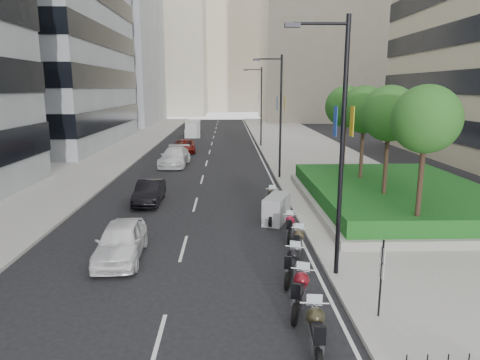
{
  "coord_description": "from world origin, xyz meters",
  "views": [
    {
      "loc": [
        0.4,
        -13.28,
        6.69
      ],
      "look_at": [
        1.05,
        8.44,
        2.0
      ],
      "focal_mm": 32.0,
      "sensor_mm": 36.0,
      "label": 1
    }
  ],
  "objects_px": {
    "parking_sign": "(381,274)",
    "car_d": "(185,146)",
    "lamp_post_2": "(260,102)",
    "motorcycle_5": "(277,209)",
    "car_a": "(121,241)",
    "car_b": "(149,192)",
    "lamp_post_0": "(338,137)",
    "delivery_van": "(193,129)",
    "motorcycle_2": "(292,264)",
    "motorcycle_1": "(300,292)",
    "lamp_post_1": "(279,111)",
    "motorcycle_3": "(298,242)",
    "car_c": "(175,157)",
    "motorcycle_0": "(316,332)",
    "motorcycle_6": "(272,200)",
    "motorcycle_4": "(290,227)"
  },
  "relations": [
    {
      "from": "lamp_post_0",
      "to": "car_c",
      "type": "height_order",
      "value": "lamp_post_0"
    },
    {
      "from": "motorcycle_3",
      "to": "motorcycle_2",
      "type": "bearing_deg",
      "value": -179.44
    },
    {
      "from": "car_a",
      "to": "motorcycle_6",
      "type": "bearing_deg",
      "value": 42.1
    },
    {
      "from": "parking_sign",
      "to": "motorcycle_6",
      "type": "relative_size",
      "value": 1.14
    },
    {
      "from": "car_b",
      "to": "motorcycle_5",
      "type": "bearing_deg",
      "value": -28.72
    },
    {
      "from": "motorcycle_1",
      "to": "motorcycle_4",
      "type": "xyz_separation_m",
      "value": [
        0.61,
        6.38,
        -0.07
      ]
    },
    {
      "from": "lamp_post_1",
      "to": "motorcycle_5",
      "type": "distance_m",
      "value": 11.45
    },
    {
      "from": "motorcycle_1",
      "to": "car_c",
      "type": "height_order",
      "value": "car_c"
    },
    {
      "from": "lamp_post_1",
      "to": "parking_sign",
      "type": "bearing_deg",
      "value": -88.12
    },
    {
      "from": "motorcycle_0",
      "to": "car_b",
      "type": "distance_m",
      "value": 16.44
    },
    {
      "from": "motorcycle_5",
      "to": "car_a",
      "type": "height_order",
      "value": "car_a"
    },
    {
      "from": "lamp_post_0",
      "to": "motorcycle_5",
      "type": "xyz_separation_m",
      "value": [
        -1.26,
        6.5,
        -4.38
      ]
    },
    {
      "from": "car_c",
      "to": "motorcycle_0",
      "type": "bearing_deg",
      "value": -72.88
    },
    {
      "from": "motorcycle_4",
      "to": "car_b",
      "type": "bearing_deg",
      "value": 60.14
    },
    {
      "from": "car_c",
      "to": "car_d",
      "type": "relative_size",
      "value": 1.15
    },
    {
      "from": "lamp_post_2",
      "to": "motorcycle_2",
      "type": "relative_size",
      "value": 4.36
    },
    {
      "from": "car_d",
      "to": "motorcycle_5",
      "type": "bearing_deg",
      "value": -78.45
    },
    {
      "from": "car_b",
      "to": "motorcycle_3",
      "type": "bearing_deg",
      "value": -48.0
    },
    {
      "from": "car_d",
      "to": "delivery_van",
      "type": "distance_m",
      "value": 15.15
    },
    {
      "from": "parking_sign",
      "to": "car_d",
      "type": "height_order",
      "value": "parking_sign"
    },
    {
      "from": "lamp_post_0",
      "to": "car_a",
      "type": "relative_size",
      "value": 2.09
    },
    {
      "from": "lamp_post_0",
      "to": "motorcycle_2",
      "type": "distance_m",
      "value": 4.73
    },
    {
      "from": "motorcycle_1",
      "to": "car_a",
      "type": "height_order",
      "value": "car_a"
    },
    {
      "from": "car_a",
      "to": "car_d",
      "type": "bearing_deg",
      "value": 87.28
    },
    {
      "from": "motorcycle_3",
      "to": "delivery_van",
      "type": "distance_m",
      "value": 44.61
    },
    {
      "from": "motorcycle_5",
      "to": "car_b",
      "type": "bearing_deg",
      "value": 82.79
    },
    {
      "from": "parking_sign",
      "to": "motorcycle_0",
      "type": "height_order",
      "value": "parking_sign"
    },
    {
      "from": "car_c",
      "to": "motorcycle_1",
      "type": "bearing_deg",
      "value": -71.79
    },
    {
      "from": "car_a",
      "to": "car_b",
      "type": "bearing_deg",
      "value": 89.24
    },
    {
      "from": "motorcycle_5",
      "to": "car_d",
      "type": "bearing_deg",
      "value": 37.67
    },
    {
      "from": "parking_sign",
      "to": "motorcycle_3",
      "type": "distance_m",
      "value": 5.38
    },
    {
      "from": "car_a",
      "to": "car_b",
      "type": "height_order",
      "value": "car_a"
    },
    {
      "from": "car_b",
      "to": "car_c",
      "type": "bearing_deg",
      "value": 90.04
    },
    {
      "from": "car_b",
      "to": "car_d",
      "type": "bearing_deg",
      "value": 89.83
    },
    {
      "from": "lamp_post_2",
      "to": "motorcycle_5",
      "type": "xyz_separation_m",
      "value": [
        -1.26,
        -28.5,
        -4.38
      ]
    },
    {
      "from": "lamp_post_1",
      "to": "motorcycle_5",
      "type": "bearing_deg",
      "value": -96.83
    },
    {
      "from": "parking_sign",
      "to": "car_d",
      "type": "xyz_separation_m",
      "value": [
        -8.92,
        33.88,
        -0.79
      ]
    },
    {
      "from": "lamp_post_2",
      "to": "delivery_van",
      "type": "bearing_deg",
      "value": 127.8
    },
    {
      "from": "motorcycle_0",
      "to": "car_c",
      "type": "distance_m",
      "value": 28.18
    },
    {
      "from": "lamp_post_0",
      "to": "delivery_van",
      "type": "relative_size",
      "value": 1.7
    },
    {
      "from": "parking_sign",
      "to": "car_d",
      "type": "distance_m",
      "value": 35.04
    },
    {
      "from": "motorcycle_0",
      "to": "motorcycle_6",
      "type": "distance_m",
      "value": 13.28
    },
    {
      "from": "lamp_post_0",
      "to": "car_d",
      "type": "height_order",
      "value": "lamp_post_0"
    },
    {
      "from": "lamp_post_1",
      "to": "motorcycle_3",
      "type": "relative_size",
      "value": 4.48
    },
    {
      "from": "motorcycle_4",
      "to": "motorcycle_6",
      "type": "height_order",
      "value": "motorcycle_6"
    },
    {
      "from": "motorcycle_1",
      "to": "lamp_post_1",
      "type": "bearing_deg",
      "value": 13.93
    },
    {
      "from": "lamp_post_1",
      "to": "lamp_post_2",
      "type": "bearing_deg",
      "value": 90.0
    },
    {
      "from": "parking_sign",
      "to": "car_b",
      "type": "distance_m",
      "value": 16.19
    },
    {
      "from": "motorcycle_0",
      "to": "car_b",
      "type": "height_order",
      "value": "car_b"
    },
    {
      "from": "motorcycle_5",
      "to": "car_d",
      "type": "height_order",
      "value": "motorcycle_5"
    }
  ]
}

